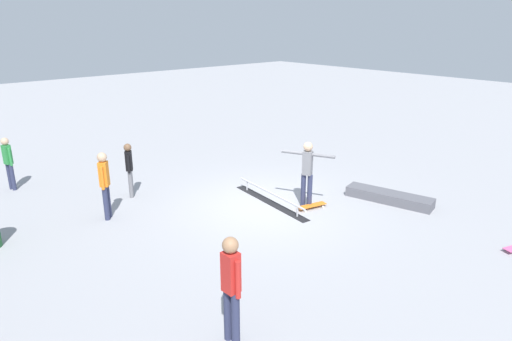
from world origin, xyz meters
name	(u,v)px	position (x,y,z in m)	size (l,w,h in m)	color
ground_plane	(265,206)	(0.00, 0.00, 0.00)	(60.00, 60.00, 0.00)	#9E9EA3
grind_rail	(270,198)	(0.08, -0.26, 0.13)	(2.90, 0.57, 0.31)	black
skate_ledge	(389,197)	(-1.94, -2.64, 0.13)	(2.23, 0.52, 0.26)	#595960
skater_main	(307,170)	(-0.70, -0.79, 0.99)	(1.27, 0.66, 1.70)	#2D3351
skateboard_main	(312,206)	(-0.89, -0.79, 0.07)	(0.39, 0.82, 0.09)	orange
bystander_black_shirt	(129,167)	(2.89, 2.25, 0.84)	(0.32, 0.25, 1.48)	slate
bystander_green_shirt	(8,161)	(5.60, 4.51, 0.85)	(0.34, 0.22, 1.50)	#2D3351
bystander_orange_shirt	(105,182)	(1.96, 3.33, 0.93)	(0.33, 0.30, 1.65)	#2D3351
bystander_red_shirt	(231,285)	(-3.45, 3.84, 0.97)	(0.39, 0.24, 1.72)	#2D3351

